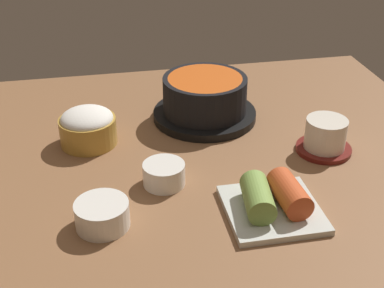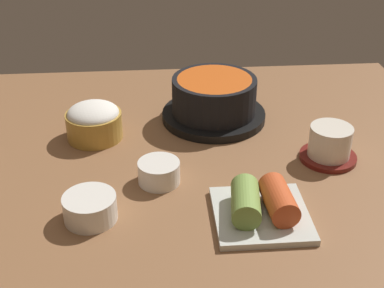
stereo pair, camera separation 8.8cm
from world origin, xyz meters
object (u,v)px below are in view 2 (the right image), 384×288
object	(u,v)px
banchan_cup_center	(159,171)
tea_cup_with_saucer	(330,144)
rice_bowl	(94,121)
stone_pot	(214,100)
side_bowl_near	(90,207)
kimchi_plate	(262,206)

from	to	relation	value
banchan_cup_center	tea_cup_with_saucer	bearing A→B (deg)	9.10
rice_bowl	tea_cup_with_saucer	world-z (taller)	rice_bowl
stone_pot	side_bowl_near	size ratio (longest dim) A/B	2.59
banchan_cup_center	stone_pot	bearing A→B (deg)	61.99
tea_cup_with_saucer	kimchi_plate	world-z (taller)	tea_cup_with_saucer
kimchi_plate	side_bowl_near	world-z (taller)	kimchi_plate
rice_bowl	kimchi_plate	size ratio (longest dim) A/B	0.74
stone_pot	kimchi_plate	distance (cm)	31.14
stone_pot	banchan_cup_center	xyz separation A→B (cm)	(-10.97, -20.62, -2.15)
banchan_cup_center	rice_bowl	bearing A→B (deg)	126.31
stone_pot	rice_bowl	world-z (taller)	stone_pot
rice_bowl	banchan_cup_center	size ratio (longest dim) A/B	1.51
rice_bowl	side_bowl_near	size ratio (longest dim) A/B	1.31
stone_pot	kimchi_plate	size ratio (longest dim) A/B	1.47
rice_bowl	kimchi_plate	bearing A→B (deg)	-45.08
rice_bowl	kimchi_plate	xyz separation A→B (cm)	(25.38, -25.45, -1.31)
banchan_cup_center	kimchi_plate	xyz separation A→B (cm)	(14.23, -10.28, 0.11)
rice_bowl	tea_cup_with_saucer	size ratio (longest dim) A/B	1.04
rice_bowl	stone_pot	bearing A→B (deg)	13.87
stone_pot	banchan_cup_center	size ratio (longest dim) A/B	2.99
rice_bowl	kimchi_plate	world-z (taller)	rice_bowl
kimchi_plate	rice_bowl	bearing A→B (deg)	134.92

